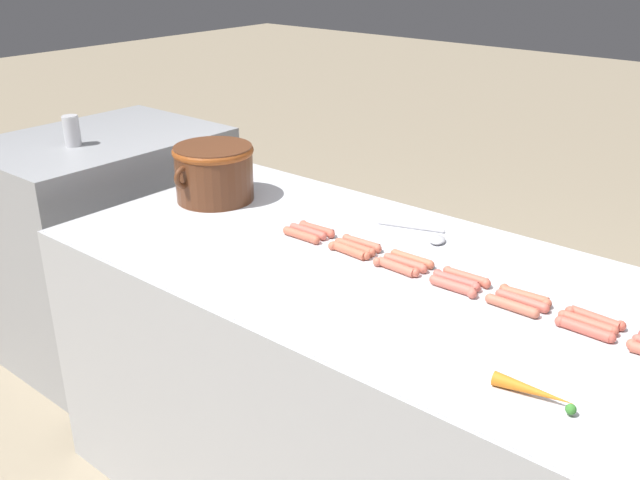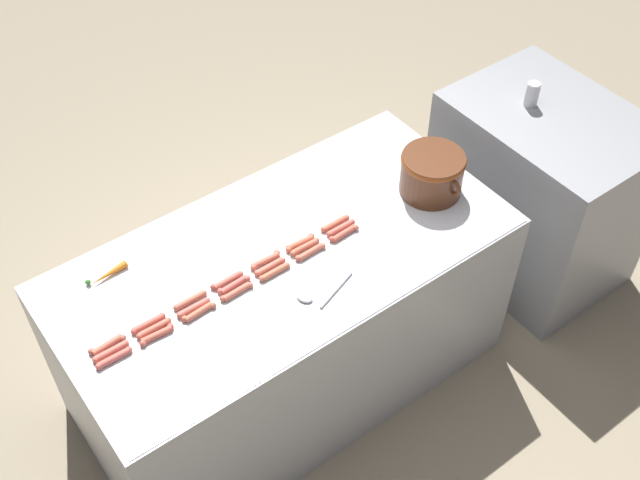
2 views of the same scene
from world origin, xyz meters
name	(u,v)px [view 1 (image 1 of 2)]	position (x,y,z in m)	size (l,w,h in m)	color
griddle_counter	(365,392)	(0.00, 0.00, 0.45)	(0.98, 1.96, 0.91)	#ADAFB5
back_cabinet	(110,244)	(0.12, 1.53, 0.50)	(0.99, 0.72, 1.00)	#939599
hot_dog_1	(585,329)	(0.01, -0.63, 0.92)	(0.03, 0.15, 0.03)	#C8594A
hot_dog_2	(512,306)	(0.01, -0.45, 0.92)	(0.03, 0.15, 0.03)	#C1654D
hot_dog_3	(453,286)	(0.01, -0.28, 0.92)	(0.03, 0.15, 0.03)	#C35F50
hot_dog_4	(396,267)	(0.01, -0.09, 0.92)	(0.03, 0.15, 0.03)	#CA654F
hot_dog_5	(349,251)	(0.01, 0.08, 0.92)	(0.03, 0.15, 0.03)	#CB6549
hot_dog_6	(301,235)	(0.01, 0.27, 0.92)	(0.03, 0.15, 0.03)	#CA6149
hot_dog_8	(588,323)	(0.04, -0.63, 0.92)	(0.03, 0.15, 0.03)	#C65F4B
hot_dog_9	(522,301)	(0.05, -0.46, 0.92)	(0.03, 0.15, 0.03)	#CA5F50
hot_dog_10	(456,280)	(0.04, -0.27, 0.92)	(0.03, 0.15, 0.03)	#C65B50
hot_dog_11	(405,263)	(0.05, -0.10, 0.92)	(0.03, 0.15, 0.03)	#CA6451
hot_dog_12	(355,247)	(0.04, 0.08, 0.92)	(0.03, 0.15, 0.03)	#C26249
hot_dog_13	(308,232)	(0.04, 0.27, 0.92)	(0.03, 0.15, 0.03)	#C95F51
hot_dog_15	(595,318)	(0.08, -0.63, 0.92)	(0.03, 0.15, 0.03)	#CC5A47
hot_dog_16	(525,296)	(0.08, -0.45, 0.92)	(0.03, 0.15, 0.03)	#C16248
hot_dog_17	(467,277)	(0.08, -0.28, 0.92)	(0.03, 0.15, 0.03)	#CA614D
hot_dog_18	(412,259)	(0.08, -0.10, 0.92)	(0.03, 0.15, 0.03)	#C7674A
hot_dog_19	(362,243)	(0.08, 0.09, 0.92)	(0.03, 0.15, 0.03)	#C4644D
hot_dog_20	(317,229)	(0.08, 0.26, 0.92)	(0.03, 0.15, 0.03)	#C75A47
bean_pot	(214,170)	(0.08, 0.75, 1.02)	(0.36, 0.29, 0.20)	#562D19
serving_spoon	(428,235)	(0.27, -0.03, 0.92)	(0.13, 0.27, 0.02)	#B7B7BC
carrot	(535,392)	(-0.31, -0.65, 0.93)	(0.05, 0.18, 0.03)	orange
soda_can	(72,131)	(-0.02, 1.48, 1.06)	(0.07, 0.07, 0.13)	#BCBCC1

